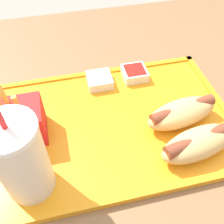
{
  "coord_description": "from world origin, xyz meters",
  "views": [
    {
      "loc": [
        0.12,
        0.28,
        1.11
      ],
      "look_at": [
        0.05,
        -0.03,
        0.75
      ],
      "focal_mm": 42.0,
      "sensor_mm": 36.0,
      "label": 1
    }
  ],
  "objects": [
    {
      "name": "hot_dog_far",
      "position": [
        -0.08,
        0.07,
        0.75
      ],
      "size": [
        0.15,
        0.08,
        0.04
      ],
      "color": "tan",
      "rests_on": "food_tray"
    },
    {
      "name": "food_tray",
      "position": [
        0.05,
        -0.03,
        0.72
      ],
      "size": [
        0.46,
        0.31,
        0.01
      ],
      "color": "orange",
      "rests_on": "dining_table"
    },
    {
      "name": "fries_carton",
      "position": [
        0.21,
        -0.04,
        0.76
      ],
      "size": [
        0.09,
        0.07,
        0.1
      ],
      "color": "red",
      "rests_on": "food_tray"
    },
    {
      "name": "dining_table",
      "position": [
        0.0,
        0.0,
        0.36
      ],
      "size": [
        1.42,
        0.97,
        0.71
      ],
      "color": "brown",
      "rests_on": "ground_plane"
    },
    {
      "name": "sauce_cup_ketchup",
      "position": [
        -0.03,
        -0.14,
        0.74
      ],
      "size": [
        0.05,
        0.05,
        0.02
      ],
      "color": "silver",
      "rests_on": "food_tray"
    },
    {
      "name": "hot_dog_near",
      "position": [
        -0.08,
        -0.0,
        0.75
      ],
      "size": [
        0.15,
        0.08,
        0.04
      ],
      "color": "tan",
      "rests_on": "food_tray"
    },
    {
      "name": "sauce_cup_mayo",
      "position": [
        0.05,
        -0.14,
        0.74
      ],
      "size": [
        0.05,
        0.05,
        0.02
      ],
      "color": "silver",
      "rests_on": "food_tray"
    },
    {
      "name": "soda_cup",
      "position": [
        0.2,
        0.07,
        0.8
      ],
      "size": [
        0.08,
        0.08,
        0.18
      ],
      "color": "silver",
      "rests_on": "food_tray"
    }
  ]
}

